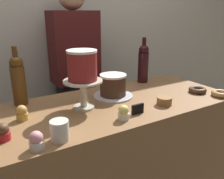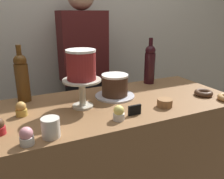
# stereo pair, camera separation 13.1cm
# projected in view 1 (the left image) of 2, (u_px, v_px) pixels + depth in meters

# --- Properties ---
(back_wall) EXTENTS (6.00, 0.05, 2.60)m
(back_wall) POSITION_uv_depth(u_px,v_px,m) (57.00, 23.00, 1.94)
(back_wall) COLOR beige
(back_wall) RESTS_ON ground_plane
(display_counter) EXTENTS (1.47, 0.63, 0.89)m
(display_counter) POSITION_uv_depth(u_px,v_px,m) (112.00, 168.00, 1.48)
(display_counter) COLOR brown
(display_counter) RESTS_ON ground_plane
(cake_stand_pedestal) EXTENTS (0.21, 0.21, 0.16)m
(cake_stand_pedestal) POSITION_uv_depth(u_px,v_px,m) (83.00, 90.00, 1.23)
(cake_stand_pedestal) COLOR beige
(cake_stand_pedestal) RESTS_ON display_counter
(white_layer_cake) EXTENTS (0.15, 0.15, 0.16)m
(white_layer_cake) POSITION_uv_depth(u_px,v_px,m) (82.00, 65.00, 1.19)
(white_layer_cake) COLOR maroon
(white_layer_cake) RESTS_ON cake_stand_pedestal
(silver_serving_platter) EXTENTS (0.24, 0.24, 0.01)m
(silver_serving_platter) POSITION_uv_depth(u_px,v_px,m) (113.00, 96.00, 1.44)
(silver_serving_platter) COLOR silver
(silver_serving_platter) RESTS_ON display_counter
(chocolate_round_cake) EXTENTS (0.16, 0.16, 0.13)m
(chocolate_round_cake) POSITION_uv_depth(u_px,v_px,m) (113.00, 85.00, 1.42)
(chocolate_round_cake) COLOR #3D2619
(chocolate_round_cake) RESTS_ON silver_serving_platter
(wine_bottle_amber) EXTENTS (0.08, 0.08, 0.33)m
(wine_bottle_amber) POSITION_uv_depth(u_px,v_px,m) (18.00, 80.00, 1.27)
(wine_bottle_amber) COLOR #5B3814
(wine_bottle_amber) RESTS_ON display_counter
(wine_bottle_dark_red) EXTENTS (0.08, 0.08, 0.33)m
(wine_bottle_dark_red) POSITION_uv_depth(u_px,v_px,m) (143.00, 63.00, 1.70)
(wine_bottle_dark_red) COLOR black
(wine_bottle_dark_red) RESTS_ON display_counter
(cupcake_strawberry) EXTENTS (0.06, 0.06, 0.07)m
(cupcake_strawberry) POSITION_uv_depth(u_px,v_px,m) (36.00, 141.00, 0.88)
(cupcake_strawberry) COLOR white
(cupcake_strawberry) RESTS_ON display_counter
(cupcake_chocolate) EXTENTS (0.06, 0.06, 0.07)m
(cupcake_chocolate) POSITION_uv_depth(u_px,v_px,m) (3.00, 132.00, 0.94)
(cupcake_chocolate) COLOR red
(cupcake_chocolate) RESTS_ON display_counter
(cupcake_lemon) EXTENTS (0.06, 0.06, 0.07)m
(cupcake_lemon) POSITION_uv_depth(u_px,v_px,m) (124.00, 113.00, 1.12)
(cupcake_lemon) COLOR white
(cupcake_lemon) RESTS_ON display_counter
(cupcake_caramel) EXTENTS (0.06, 0.06, 0.07)m
(cupcake_caramel) POSITION_uv_depth(u_px,v_px,m) (22.00, 113.00, 1.12)
(cupcake_caramel) COLOR gold
(cupcake_caramel) RESTS_ON display_counter
(donut_maple) EXTENTS (0.11, 0.11, 0.03)m
(donut_maple) POSITION_uv_depth(u_px,v_px,m) (221.00, 94.00, 1.44)
(donut_maple) COLOR #B27F47
(donut_maple) RESTS_ON display_counter
(donut_chocolate) EXTENTS (0.11, 0.11, 0.03)m
(donut_chocolate) POSITION_uv_depth(u_px,v_px,m) (198.00, 90.00, 1.51)
(donut_chocolate) COLOR #472D1E
(donut_chocolate) RESTS_ON display_counter
(cookie_stack) EXTENTS (0.08, 0.08, 0.04)m
(cookie_stack) POSITION_uv_depth(u_px,v_px,m) (164.00, 101.00, 1.31)
(cookie_stack) COLOR olive
(cookie_stack) RESTS_ON display_counter
(price_sign_chalkboard) EXTENTS (0.07, 0.01, 0.05)m
(price_sign_chalkboard) POSITION_uv_depth(u_px,v_px,m) (138.00, 109.00, 1.19)
(price_sign_chalkboard) COLOR black
(price_sign_chalkboard) RESTS_ON display_counter
(coffee_cup_ceramic) EXTENTS (0.08, 0.08, 0.08)m
(coffee_cup_ceramic) POSITION_uv_depth(u_px,v_px,m) (60.00, 130.00, 0.94)
(coffee_cup_ceramic) COLOR silver
(coffee_cup_ceramic) RESTS_ON display_counter
(barista_figure) EXTENTS (0.36, 0.22, 1.60)m
(barista_figure) POSITION_uv_depth(u_px,v_px,m) (76.00, 83.00, 1.92)
(barista_figure) COLOR black
(barista_figure) RESTS_ON ground_plane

